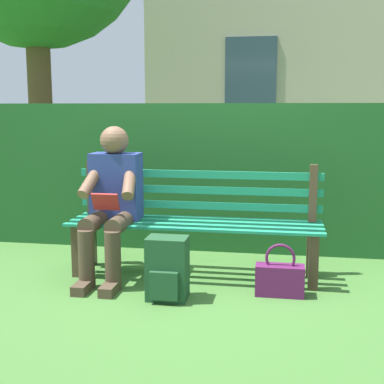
# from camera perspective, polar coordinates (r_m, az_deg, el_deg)

# --- Properties ---
(ground) EXTENTS (60.00, 60.00, 0.00)m
(ground) POSITION_cam_1_polar(r_m,az_deg,el_deg) (4.15, 0.24, -9.11)
(ground) COLOR #3D6B2D
(park_bench) EXTENTS (1.95, 0.47, 0.87)m
(park_bench) POSITION_cam_1_polar(r_m,az_deg,el_deg) (4.10, 0.41, -2.91)
(park_bench) COLOR #4C3828
(park_bench) RESTS_ON ground
(person_seated) EXTENTS (0.44, 0.73, 1.16)m
(person_seated) POSITION_cam_1_polar(r_m,az_deg,el_deg) (4.06, -8.72, -0.74)
(person_seated) COLOR navy
(person_seated) RESTS_ON ground
(hedge_backdrop) EXTENTS (5.42, 0.71, 1.43)m
(hedge_backdrop) POSITION_cam_1_polar(r_m,az_deg,el_deg) (4.99, 5.07, 2.18)
(hedge_backdrop) COLOR #1E5123
(hedge_backdrop) RESTS_ON ground
(backpack) EXTENTS (0.27, 0.27, 0.43)m
(backpack) POSITION_cam_1_polar(r_m,az_deg,el_deg) (3.62, -2.69, -8.35)
(backpack) COLOR #1E4728
(backpack) RESTS_ON ground
(handbag) EXTENTS (0.34, 0.14, 0.37)m
(handbag) POSITION_cam_1_polar(r_m,az_deg,el_deg) (3.76, 9.50, -9.25)
(handbag) COLOR #59194C
(handbag) RESTS_ON ground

